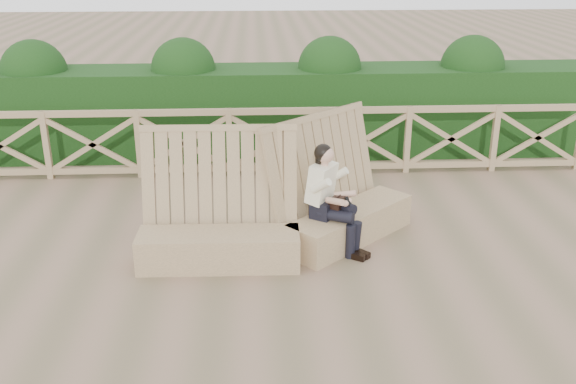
{
  "coord_description": "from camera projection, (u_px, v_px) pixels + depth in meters",
  "views": [
    {
      "loc": [
        -0.3,
        -6.3,
        3.53
      ],
      "look_at": [
        0.05,
        0.4,
        0.9
      ],
      "focal_mm": 40.0,
      "sensor_mm": 36.0,
      "label": 1
    }
  ],
  "objects": [
    {
      "name": "ground",
      "position": [
        285.0,
        280.0,
        7.16
      ],
      "size": [
        60.0,
        60.0,
        0.0
      ],
      "primitive_type": "plane",
      "color": "brown",
      "rests_on": "ground"
    },
    {
      "name": "woman",
      "position": [
        330.0,
        195.0,
        7.65
      ],
      "size": [
        0.8,
        0.71,
        1.32
      ],
      "rotation": [
        0.0,
        0.0,
        0.98
      ],
      "color": "black",
      "rests_on": "ground"
    },
    {
      "name": "guardrail",
      "position": [
        274.0,
        142.0,
        10.21
      ],
      "size": [
        10.1,
        0.09,
        1.1
      ],
      "color": "olive",
      "rests_on": "ground"
    },
    {
      "name": "hedge",
      "position": [
        272.0,
        111.0,
        11.25
      ],
      "size": [
        12.0,
        1.2,
        1.5
      ],
      "primitive_type": "cube",
      "color": "black",
      "rests_on": "ground"
    },
    {
      "name": "bench",
      "position": [
        285.0,
        220.0,
        7.75
      ],
      "size": [
        3.41,
        1.87,
        1.55
      ],
      "rotation": [
        0.0,
        0.0,
        0.39
      ],
      "color": "olive",
      "rests_on": "ground"
    }
  ]
}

